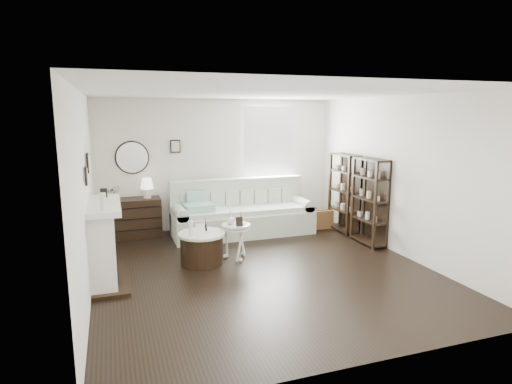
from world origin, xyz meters
name	(u,v)px	position (x,y,z in m)	size (l,w,h in m)	color
room	(252,152)	(0.73, 2.70, 1.60)	(5.50, 5.50, 5.50)	black
fireplace	(104,245)	(-2.32, 0.30, 0.54)	(0.50, 1.40, 1.84)	white
shelf_unit_far	(344,193)	(2.33, 1.55, 0.80)	(0.30, 0.80, 1.60)	black
shelf_unit_near	(369,201)	(2.33, 0.65, 0.80)	(0.30, 0.80, 1.60)	black
sofa	(242,216)	(0.30, 2.09, 0.36)	(2.80, 0.97, 1.09)	beige
quilt	(198,207)	(-0.62, 1.95, 0.63)	(0.55, 0.45, 0.14)	#23835F
suitcase	(319,219)	(1.95, 1.89, 0.20)	(0.59, 0.20, 0.39)	brown
dresser	(131,218)	(-1.85, 2.47, 0.39)	(1.16, 0.50, 0.77)	black
table_lamp	(147,188)	(-1.51, 2.47, 0.97)	(0.25, 0.25, 0.39)	white
potted_plant	(113,193)	(-2.14, 2.42, 0.91)	(0.25, 0.22, 0.28)	#1C5919
drum_table	(202,248)	(-0.84, 0.55, 0.26)	(0.75, 0.75, 0.52)	black
pedestal_table	(236,227)	(-0.25, 0.63, 0.54)	(0.49, 0.49, 0.59)	silver
eiffel_drum	(206,225)	(-0.76, 0.60, 0.62)	(0.12, 0.12, 0.20)	black
bottle_drum	(191,226)	(-1.03, 0.47, 0.66)	(0.07, 0.07, 0.29)	silver
card_frame_drum	(201,230)	(-0.90, 0.36, 0.62)	(0.15, 0.01, 0.20)	white
eiffel_ped	(241,218)	(-0.15, 0.66, 0.68)	(0.10, 0.10, 0.18)	black
flask_ped	(231,218)	(-0.33, 0.65, 0.71)	(0.13, 0.13, 0.24)	silver
card_frame_ped	(239,222)	(-0.23, 0.50, 0.67)	(0.11, 0.01, 0.15)	black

